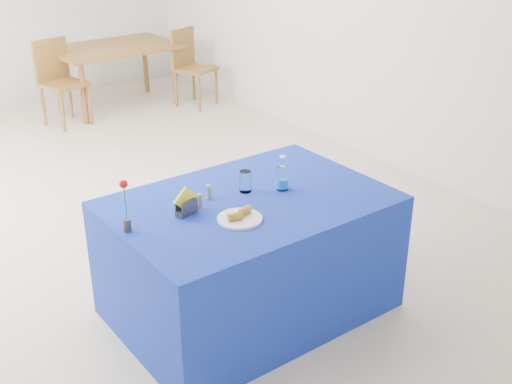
# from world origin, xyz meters

# --- Properties ---
(floor) EXTENTS (7.00, 7.00, 0.00)m
(floor) POSITION_xyz_m (0.00, 0.00, 0.00)
(floor) COLOR beige
(floor) RESTS_ON ground
(plate) EXTENTS (0.25, 0.25, 0.01)m
(plate) POSITION_xyz_m (-0.20, -2.06, 0.77)
(plate) COLOR silver
(plate) RESTS_ON blue_table
(drinking_glass) EXTENTS (0.07, 0.07, 0.13)m
(drinking_glass) POSITION_xyz_m (0.04, -1.78, 0.82)
(drinking_glass) COLOR white
(drinking_glass) RESTS_ON blue_table
(salt_shaker) EXTENTS (0.03, 0.03, 0.08)m
(salt_shaker) POSITION_xyz_m (-0.19, -1.73, 0.80)
(salt_shaker) COLOR gray
(salt_shaker) RESTS_ON blue_table
(pepper_shaker) EXTENTS (0.03, 0.03, 0.08)m
(pepper_shaker) POSITION_xyz_m (-0.29, -1.80, 0.80)
(pepper_shaker) COLOR slate
(pepper_shaker) RESTS_ON blue_table
(blue_table) EXTENTS (1.60, 1.10, 0.76)m
(blue_table) POSITION_xyz_m (-0.01, -1.88, 0.38)
(blue_table) COLOR navy
(blue_table) RESTS_ON floor
(water_bottle) EXTENTS (0.07, 0.07, 0.21)m
(water_bottle) POSITION_xyz_m (0.24, -1.88, 0.83)
(water_bottle) COLOR white
(water_bottle) RESTS_ON blue_table
(napkin_holder) EXTENTS (0.15, 0.09, 0.17)m
(napkin_holder) POSITION_xyz_m (-0.40, -1.83, 0.81)
(napkin_holder) COLOR #39393E
(napkin_holder) RESTS_ON blue_table
(rose_vase) EXTENTS (0.04, 0.04, 0.29)m
(rose_vase) POSITION_xyz_m (-0.75, -1.82, 0.90)
(rose_vase) COLOR #2A292F
(rose_vase) RESTS_ON blue_table
(oak_table) EXTENTS (1.49, 1.00, 0.76)m
(oak_table) POSITION_xyz_m (1.21, 2.53, 0.68)
(oak_table) COLOR brown
(oak_table) RESTS_ON floor
(chair_bg_left) EXTENTS (0.51, 0.51, 0.95)m
(chair_bg_left) POSITION_xyz_m (0.43, 2.32, 0.55)
(chair_bg_left) COLOR olive
(chair_bg_left) RESTS_ON floor
(chair_bg_right) EXTENTS (0.53, 0.53, 0.92)m
(chair_bg_right) POSITION_xyz_m (1.98, 2.08, 0.53)
(chair_bg_right) COLOR olive
(chair_bg_right) RESTS_ON floor
(banana_pieces) EXTENTS (0.17, 0.09, 0.04)m
(banana_pieces) POSITION_xyz_m (-0.20, -2.06, 0.80)
(banana_pieces) COLOR gold
(banana_pieces) RESTS_ON plate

